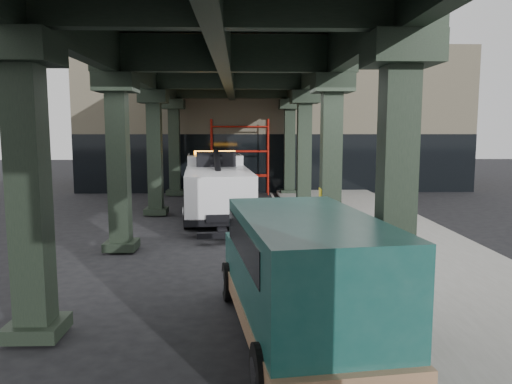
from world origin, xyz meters
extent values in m
plane|color=black|center=(0.00, 0.00, 0.00)|extent=(90.00, 90.00, 0.00)
cube|color=gray|center=(4.50, 2.00, 0.07)|extent=(5.00, 40.00, 0.15)
cube|color=silver|center=(1.70, 2.00, 0.01)|extent=(0.12, 38.00, 0.01)
cube|color=black|center=(2.60, -4.00, 2.50)|extent=(0.55, 0.55, 5.00)
cube|color=black|center=(2.60, -4.00, 4.75)|extent=(1.10, 1.10, 0.50)
cube|color=black|center=(2.60, -4.00, 0.18)|extent=(0.90, 0.90, 0.24)
cube|color=black|center=(2.60, 2.00, 2.50)|extent=(0.55, 0.55, 5.00)
cube|color=black|center=(2.60, 2.00, 4.75)|extent=(1.10, 1.10, 0.50)
cube|color=black|center=(2.60, 2.00, 0.18)|extent=(0.90, 0.90, 0.24)
cube|color=black|center=(2.60, 8.00, 2.50)|extent=(0.55, 0.55, 5.00)
cube|color=black|center=(2.60, 8.00, 4.75)|extent=(1.10, 1.10, 0.50)
cube|color=black|center=(2.60, 8.00, 0.18)|extent=(0.90, 0.90, 0.24)
cube|color=black|center=(2.60, 14.00, 2.50)|extent=(0.55, 0.55, 5.00)
cube|color=black|center=(2.60, 14.00, 4.75)|extent=(1.10, 1.10, 0.50)
cube|color=black|center=(2.60, 14.00, 0.18)|extent=(0.90, 0.90, 0.24)
cube|color=black|center=(-3.40, -4.00, 2.50)|extent=(0.55, 0.55, 5.00)
cube|color=black|center=(-3.40, -4.00, 4.75)|extent=(1.10, 1.10, 0.50)
cube|color=black|center=(-3.40, -4.00, 0.18)|extent=(0.90, 0.90, 0.24)
cube|color=black|center=(-3.40, 2.00, 2.50)|extent=(0.55, 0.55, 5.00)
cube|color=black|center=(-3.40, 2.00, 4.75)|extent=(1.10, 1.10, 0.50)
cube|color=black|center=(-3.40, 2.00, 0.18)|extent=(0.90, 0.90, 0.24)
cube|color=black|center=(-3.40, 8.00, 2.50)|extent=(0.55, 0.55, 5.00)
cube|color=black|center=(-3.40, 8.00, 4.75)|extent=(1.10, 1.10, 0.50)
cube|color=black|center=(-3.40, 8.00, 0.18)|extent=(0.90, 0.90, 0.24)
cube|color=black|center=(-3.40, 14.00, 2.50)|extent=(0.55, 0.55, 5.00)
cube|color=black|center=(-3.40, 14.00, 4.75)|extent=(1.10, 1.10, 0.50)
cube|color=black|center=(-3.40, 14.00, 0.18)|extent=(0.90, 0.90, 0.24)
cube|color=black|center=(2.60, 2.00, 5.55)|extent=(0.35, 32.00, 1.10)
cube|color=black|center=(-3.40, 2.00, 5.55)|extent=(0.35, 32.00, 1.10)
cube|color=black|center=(-0.40, 2.00, 5.55)|extent=(0.35, 32.00, 1.10)
cube|color=black|center=(-0.40, 2.00, 6.25)|extent=(7.40, 32.00, 0.30)
cube|color=#C6B793|center=(2.00, 20.00, 4.00)|extent=(22.00, 10.00, 8.00)
cylinder|color=#B5190E|center=(-1.50, 14.90, 2.00)|extent=(0.08, 0.08, 4.00)
cylinder|color=#B5190E|center=(-1.50, 14.10, 2.00)|extent=(0.08, 0.08, 4.00)
cylinder|color=#B5190E|center=(1.50, 14.90, 2.00)|extent=(0.08, 0.08, 4.00)
cylinder|color=#B5190E|center=(1.50, 14.10, 2.00)|extent=(0.08, 0.08, 4.00)
cylinder|color=#B5190E|center=(0.00, 14.90, 1.00)|extent=(3.00, 0.08, 0.08)
cylinder|color=#B5190E|center=(0.00, 14.90, 2.30)|extent=(3.00, 0.08, 0.08)
cylinder|color=#B5190E|center=(0.00, 14.90, 3.60)|extent=(3.00, 0.08, 0.08)
cube|color=black|center=(-0.88, 7.00, 0.68)|extent=(1.58, 7.35, 0.24)
cube|color=white|center=(-1.09, 9.47, 1.51)|extent=(2.47, 2.52, 1.75)
cube|color=white|center=(-1.17, 10.49, 1.02)|extent=(2.34, 0.87, 0.88)
cube|color=black|center=(-1.11, 9.72, 1.99)|extent=(2.24, 1.44, 0.83)
cube|color=white|center=(-0.79, 5.88, 1.31)|extent=(2.74, 5.04, 1.36)
cube|color=orange|center=(-1.07, 9.28, 2.48)|extent=(1.77, 0.42, 0.16)
cube|color=black|center=(-0.95, 7.82, 2.29)|extent=(1.60, 0.71, 0.58)
cylinder|color=black|center=(-0.80, 6.08, 2.04)|extent=(0.52, 3.41, 1.30)
cube|color=black|center=(-0.58, 3.41, 0.34)|extent=(0.41, 1.38, 0.18)
cube|color=black|center=(-0.52, 2.73, 0.29)|extent=(1.57, 0.37, 0.18)
cylinder|color=black|center=(-2.18, 9.67, 0.54)|extent=(0.43, 1.10, 1.07)
cylinder|color=silver|center=(-2.18, 9.67, 0.54)|extent=(0.43, 0.62, 0.59)
cylinder|color=black|center=(-0.05, 9.85, 0.54)|extent=(0.43, 1.10, 1.07)
cylinder|color=silver|center=(-0.05, 9.85, 0.54)|extent=(0.43, 0.62, 0.59)
cylinder|color=black|center=(-1.91, 6.47, 0.54)|extent=(0.43, 1.10, 1.07)
cylinder|color=silver|center=(-1.91, 6.47, 0.54)|extent=(0.43, 0.62, 0.59)
cylinder|color=black|center=(0.22, 6.65, 0.54)|extent=(0.43, 1.10, 1.07)
cylinder|color=silver|center=(0.22, 6.65, 0.54)|extent=(0.43, 0.62, 0.59)
cylinder|color=black|center=(-1.80, 5.21, 0.54)|extent=(0.43, 1.10, 1.07)
cylinder|color=silver|center=(-1.80, 5.21, 0.54)|extent=(0.43, 0.62, 0.59)
cylinder|color=black|center=(0.33, 5.39, 0.54)|extent=(0.43, 1.10, 1.07)
cylinder|color=silver|center=(0.33, 5.39, 0.54)|extent=(0.43, 0.62, 0.59)
cube|color=#134641|center=(0.71, -2.04, 0.88)|extent=(2.03, 1.27, 0.84)
cube|color=#134641|center=(1.05, -4.57, 1.26)|extent=(2.49, 4.41, 1.81)
cube|color=#996F4E|center=(1.00, -4.20, 0.51)|extent=(2.66, 5.43, 0.33)
cube|color=black|center=(0.76, -2.41, 1.63)|extent=(1.85, 0.64, 0.78)
cube|color=black|center=(1.01, -4.30, 1.72)|extent=(2.41, 3.58, 0.51)
cube|color=silver|center=(0.65, -1.55, 0.51)|extent=(1.86, 0.36, 0.28)
cylinder|color=black|center=(-0.20, -2.21, 0.39)|extent=(0.36, 0.81, 0.78)
cylinder|color=silver|center=(-0.20, -2.21, 0.39)|extent=(0.35, 0.47, 0.43)
cylinder|color=black|center=(1.64, -1.96, 0.39)|extent=(0.36, 0.81, 0.78)
cylinder|color=silver|center=(1.64, -1.96, 0.39)|extent=(0.35, 0.47, 0.43)
cylinder|color=black|center=(0.31, -6.08, 0.39)|extent=(0.36, 0.81, 0.78)
cylinder|color=silver|center=(0.31, -6.08, 0.39)|extent=(0.35, 0.47, 0.43)
cylinder|color=black|center=(2.16, -5.83, 0.39)|extent=(0.36, 0.81, 0.78)
cylinder|color=silver|center=(2.16, -5.83, 0.39)|extent=(0.35, 0.47, 0.43)
camera|label=1|loc=(0.02, -12.11, 3.50)|focal=35.00mm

